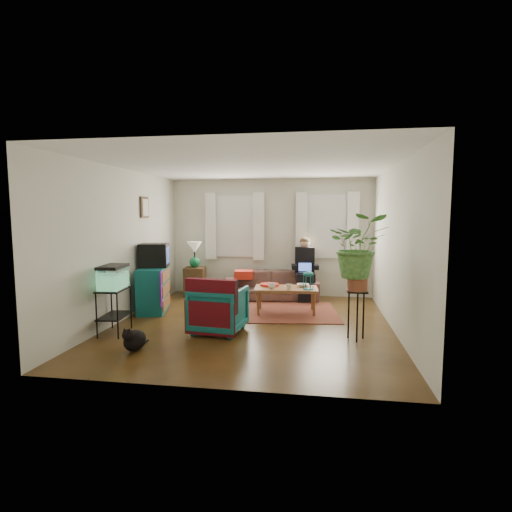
% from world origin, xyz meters
% --- Properties ---
extents(floor, '(4.50, 5.00, 0.01)m').
position_xyz_m(floor, '(0.00, 0.00, 0.00)').
color(floor, '#4F2B14').
rests_on(floor, ground).
extents(ceiling, '(4.50, 5.00, 0.01)m').
position_xyz_m(ceiling, '(0.00, 0.00, 2.60)').
color(ceiling, white).
rests_on(ceiling, wall_back).
extents(wall_back, '(4.50, 0.01, 2.60)m').
position_xyz_m(wall_back, '(0.00, 2.50, 1.30)').
color(wall_back, silver).
rests_on(wall_back, floor).
extents(wall_front, '(4.50, 0.01, 2.60)m').
position_xyz_m(wall_front, '(0.00, -2.50, 1.30)').
color(wall_front, silver).
rests_on(wall_front, floor).
extents(wall_left, '(0.01, 5.00, 2.60)m').
position_xyz_m(wall_left, '(-2.25, 0.00, 1.30)').
color(wall_left, silver).
rests_on(wall_left, floor).
extents(wall_right, '(0.01, 5.00, 2.60)m').
position_xyz_m(wall_right, '(2.25, 0.00, 1.30)').
color(wall_right, silver).
rests_on(wall_right, floor).
extents(window_left, '(1.08, 0.04, 1.38)m').
position_xyz_m(window_left, '(-0.80, 2.48, 1.55)').
color(window_left, white).
rests_on(window_left, wall_back).
extents(window_right, '(1.08, 0.04, 1.38)m').
position_xyz_m(window_right, '(1.25, 2.48, 1.55)').
color(window_right, white).
rests_on(window_right, wall_back).
extents(curtains_left, '(1.36, 0.06, 1.50)m').
position_xyz_m(curtains_left, '(-0.80, 2.40, 1.55)').
color(curtains_left, white).
rests_on(curtains_left, wall_back).
extents(curtains_right, '(1.36, 0.06, 1.50)m').
position_xyz_m(curtains_right, '(1.25, 2.40, 1.55)').
color(curtains_right, white).
rests_on(curtains_right, wall_back).
extents(picture_frame, '(0.04, 0.32, 0.40)m').
position_xyz_m(picture_frame, '(-2.21, 0.85, 1.95)').
color(picture_frame, '#3D2616').
rests_on(picture_frame, wall_left).
extents(area_rug, '(2.18, 1.83, 0.01)m').
position_xyz_m(area_rug, '(0.43, 0.87, 0.01)').
color(area_rug, brown).
rests_on(area_rug, floor).
extents(sofa, '(2.10, 1.02, 0.79)m').
position_xyz_m(sofa, '(0.07, 2.05, 0.40)').
color(sofa, brown).
rests_on(sofa, floor).
extents(seated_person, '(0.57, 0.68, 1.21)m').
position_xyz_m(seated_person, '(0.79, 2.13, 0.60)').
color(seated_person, black).
rests_on(seated_person, sofa).
extents(side_table, '(0.48, 0.48, 0.64)m').
position_xyz_m(side_table, '(-1.65, 2.12, 0.32)').
color(side_table, '#3C2716').
rests_on(side_table, floor).
extents(table_lamp, '(0.36, 0.36, 0.58)m').
position_xyz_m(table_lamp, '(-1.65, 2.12, 0.91)').
color(table_lamp, white).
rests_on(table_lamp, side_table).
extents(dresser, '(0.65, 1.00, 0.83)m').
position_xyz_m(dresser, '(-1.99, 0.61, 0.42)').
color(dresser, '#12606D').
rests_on(dresser, floor).
extents(crt_tv, '(0.60, 0.56, 0.44)m').
position_xyz_m(crt_tv, '(-1.99, 0.70, 1.05)').
color(crt_tv, black).
rests_on(crt_tv, dresser).
extents(aquarium_stand, '(0.42, 0.66, 0.70)m').
position_xyz_m(aquarium_stand, '(-2.00, -0.83, 0.35)').
color(aquarium_stand, black).
rests_on(aquarium_stand, floor).
extents(aquarium, '(0.37, 0.60, 0.37)m').
position_xyz_m(aquarium, '(-2.00, -0.83, 0.88)').
color(aquarium, '#7FD899').
rests_on(aquarium, aquarium_stand).
extents(black_cat, '(0.30, 0.43, 0.35)m').
position_xyz_m(black_cat, '(-1.34, -1.53, 0.17)').
color(black_cat, black).
rests_on(black_cat, floor).
extents(armchair, '(0.84, 0.80, 0.78)m').
position_xyz_m(armchair, '(-0.44, -0.51, 0.39)').
color(armchair, '#11506A').
rests_on(armchair, floor).
extents(serape_throw, '(0.80, 0.28, 0.64)m').
position_xyz_m(serape_throw, '(-0.48, -0.81, 0.55)').
color(serape_throw, '#9E0A0A').
rests_on(serape_throw, armchair).
extents(coffee_table, '(1.19, 0.71, 0.48)m').
position_xyz_m(coffee_table, '(0.49, 0.86, 0.24)').
color(coffee_table, brown).
rests_on(coffee_table, floor).
extents(cup_a, '(0.14, 0.14, 0.10)m').
position_xyz_m(cup_a, '(0.24, 0.73, 0.53)').
color(cup_a, white).
rests_on(cup_a, coffee_table).
extents(cup_b, '(0.11, 0.11, 0.10)m').
position_xyz_m(cup_b, '(0.56, 0.67, 0.52)').
color(cup_b, beige).
rests_on(cup_b, coffee_table).
extents(bowl, '(0.24, 0.24, 0.06)m').
position_xyz_m(bowl, '(0.80, 0.99, 0.50)').
color(bowl, white).
rests_on(bowl, coffee_table).
extents(snack_tray, '(0.38, 0.38, 0.04)m').
position_xyz_m(snack_tray, '(0.17, 0.99, 0.50)').
color(snack_tray, '#B21414').
rests_on(snack_tray, coffee_table).
extents(birdcage, '(0.20, 0.20, 0.33)m').
position_xyz_m(birdcage, '(0.90, 0.73, 0.64)').
color(birdcage, '#115B6B').
rests_on(birdcage, coffee_table).
extents(plant_stand, '(0.31, 0.31, 0.73)m').
position_xyz_m(plant_stand, '(1.63, -0.58, 0.36)').
color(plant_stand, black).
rests_on(plant_stand, floor).
extents(potted_plant, '(0.83, 0.72, 0.92)m').
position_xyz_m(potted_plant, '(1.63, -0.58, 1.23)').
color(potted_plant, '#599947').
rests_on(potted_plant, plant_stand).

